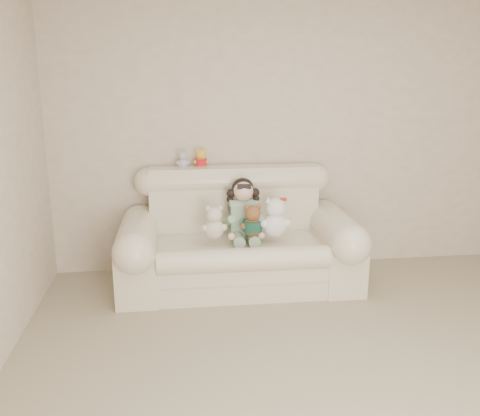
# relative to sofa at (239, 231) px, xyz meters

# --- Properties ---
(wall_back) EXTENTS (4.50, 0.00, 4.50)m
(wall_back) POSITION_rel_sofa_xyz_m (0.55, 0.50, 0.78)
(wall_back) COLOR beige
(wall_back) RESTS_ON ground
(sofa) EXTENTS (2.10, 0.95, 1.03)m
(sofa) POSITION_rel_sofa_xyz_m (0.00, 0.00, 0.00)
(sofa) COLOR beige
(sofa) RESTS_ON floor
(seated_child) EXTENTS (0.39, 0.45, 0.56)m
(seated_child) POSITION_rel_sofa_xyz_m (0.05, 0.08, 0.18)
(seated_child) COLOR #27692C
(seated_child) RESTS_ON sofa
(brown_teddy) EXTENTS (0.25, 0.21, 0.33)m
(brown_teddy) POSITION_rel_sofa_xyz_m (0.11, -0.12, 0.15)
(brown_teddy) COLOR brown
(brown_teddy) RESTS_ON sofa
(white_cat) EXTENTS (0.29, 0.24, 0.41)m
(white_cat) POSITION_rel_sofa_xyz_m (0.30, -0.14, 0.19)
(white_cat) COLOR white
(white_cat) RESTS_ON sofa
(cream_teddy) EXTENTS (0.25, 0.21, 0.34)m
(cream_teddy) POSITION_rel_sofa_xyz_m (-0.23, -0.14, 0.16)
(cream_teddy) COLOR beige
(cream_teddy) RESTS_ON sofa
(yellow_mini_bear) EXTENTS (0.15, 0.12, 0.22)m
(yellow_mini_bear) POSITION_rel_sofa_xyz_m (-0.30, 0.39, 0.60)
(yellow_mini_bear) COLOR yellow
(yellow_mini_bear) RESTS_ON sofa
(grey_mini_plush) EXTENTS (0.14, 0.11, 0.20)m
(grey_mini_plush) POSITION_rel_sofa_xyz_m (-0.47, 0.39, 0.59)
(grey_mini_plush) COLOR silver
(grey_mini_plush) RESTS_ON sofa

